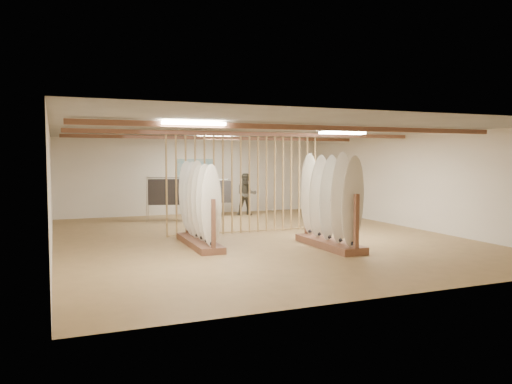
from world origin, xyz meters
name	(u,v)px	position (x,y,z in m)	size (l,w,h in m)	color
floor	(256,237)	(0.00, 0.00, 0.00)	(12.00, 12.00, 0.00)	#A37E4F
ceiling	(256,131)	(0.00, 0.00, 2.80)	(12.00, 12.00, 0.00)	gray
wall_back	(196,176)	(0.00, 6.00, 1.40)	(12.00, 12.00, 0.00)	white
wall_front	(405,204)	(0.00, -6.00, 1.40)	(12.00, 12.00, 0.00)	white
wall_left	(51,189)	(-5.00, 0.00, 1.40)	(12.00, 12.00, 0.00)	white
wall_right	(410,181)	(5.00, 0.00, 1.40)	(12.00, 12.00, 0.00)	white
ceiling_slats	(256,134)	(0.00, 0.00, 2.72)	(9.50, 6.12, 0.10)	brown
light_panels	(256,133)	(0.00, 0.00, 2.74)	(1.20, 0.35, 0.06)	white
bamboo_partition	(245,183)	(0.00, 0.80, 1.40)	(4.45, 0.05, 2.78)	tan
poster	(196,171)	(0.00, 5.98, 1.60)	(1.40, 0.03, 0.90)	teal
rack_left	(199,217)	(-1.74, -0.69, 0.69)	(0.60, 2.52, 2.03)	brown
rack_right	(329,215)	(1.04, -2.02, 0.76)	(0.62, 2.33, 2.22)	brown
clothing_rack_a	(168,192)	(-1.41, 4.23, 0.97)	(1.34, 0.70, 1.49)	silver
clothing_rack_b	(214,192)	(0.38, 4.90, 0.88)	(1.24, 0.59, 1.36)	silver
shopper_a	(197,190)	(-0.58, 3.70, 1.05)	(0.77, 0.52, 2.10)	#2B2D33
shopper_b	(246,192)	(1.56, 4.76, 0.87)	(0.84, 0.65, 1.73)	#403C31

